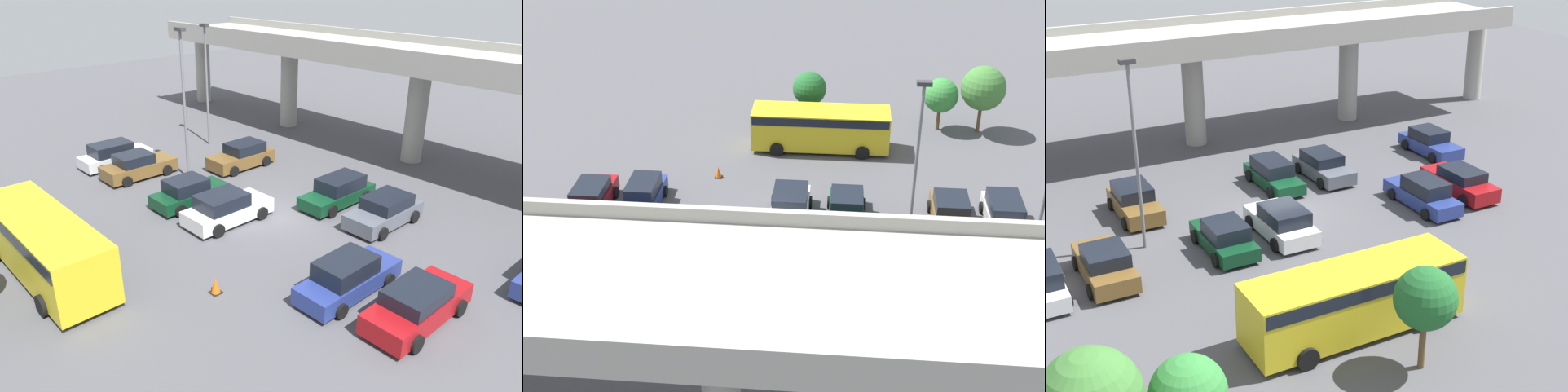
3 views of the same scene
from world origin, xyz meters
TOP-DOWN VIEW (x-y plane):
  - ground_plane at (0.00, 0.00)m, footprint 101.08×101.08m
  - highway_overpass at (0.00, 12.72)m, footprint 48.54×7.31m
  - parked_car_0 at (-12.70, -2.72)m, footprint 2.10×4.62m
  - parked_car_1 at (-9.87, -2.59)m, footprint 2.19×4.55m
  - parked_car_2 at (-6.84, 3.39)m, footprint 2.13×4.45m
  - parked_car_3 at (-4.29, -2.60)m, footprint 2.14×4.34m
  - parked_car_4 at (-1.23, -2.47)m, footprint 2.26×4.64m
  - parked_car_5 at (1.22, 3.49)m, footprint 2.01×4.67m
  - parked_car_6 at (4.38, 3.30)m, footprint 2.15×4.44m
  - parked_car_7 at (6.98, -2.89)m, footprint 1.97×4.89m
  - parked_car_8 at (9.83, -2.45)m, footprint 2.09×4.81m
  - shuttle_bus at (-2.51, -11.17)m, footprint 8.70×2.82m
  - lamp_post_near_aisle at (-7.50, -0.44)m, footprint 0.70×0.35m
  - lamp_post_mid_lot at (-12.21, 4.73)m, footprint 0.70×0.35m
  - tree_front_left at (-13.02, -14.57)m, footprint 2.94×2.94m
  - tree_front_centre at (-10.35, -14.73)m, footprint 2.31×2.31m
  - tree_front_right at (-1.60, -14.27)m, footprint 2.25×2.25m
  - traffic_cone at (3.41, -6.78)m, footprint 0.44×0.44m

SIDE VIEW (x-z plane):
  - ground_plane at x=0.00m, z-range 0.00..0.00m
  - traffic_cone at x=3.41m, z-range -0.02..0.68m
  - parked_car_3 at x=-4.29m, z-range -0.06..1.49m
  - parked_car_1 at x=-9.87m, z-range -0.06..1.51m
  - parked_car_6 at x=4.38m, z-range -0.04..1.50m
  - parked_car_8 at x=9.83m, z-range -0.04..1.51m
  - parked_car_0 at x=-12.70m, z-range -0.04..1.56m
  - parked_car_5 at x=1.22m, z-range -0.04..1.55m
  - parked_car_7 at x=6.98m, z-range -0.07..1.58m
  - parked_car_4 at x=-1.23m, z-range -0.05..1.58m
  - parked_car_2 at x=-6.84m, z-range -0.05..1.58m
  - shuttle_bus at x=-2.51m, z-range 0.26..2.94m
  - tree_front_centre at x=-10.35m, z-range 0.64..4.26m
  - tree_front_right at x=-1.60m, z-range 0.84..4.81m
  - tree_front_left at x=-13.02m, z-range 0.82..5.43m
  - lamp_post_mid_lot at x=-12.21m, z-range 0.70..9.28m
  - lamp_post_near_aisle at x=-7.50m, z-range 0.70..9.73m
  - highway_overpass at x=0.00m, z-range 2.36..10.13m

